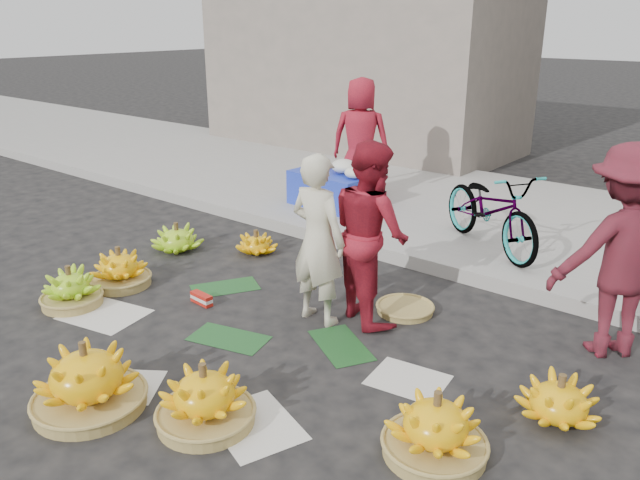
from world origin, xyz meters
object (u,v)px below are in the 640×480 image
Objects in this scene: banana_bunch_0 at (120,269)px; flower_table at (334,187)px; vendor_cream at (318,240)px; banana_bunch_4 at (436,428)px; bicycle at (491,209)px.

banana_bunch_0 is 0.56× the size of flower_table.
banana_bunch_0 is at bearing 19.51° from vendor_cream.
banana_bunch_4 is 0.42× the size of vendor_cream.
vendor_cream is (2.00, 0.67, 0.58)m from banana_bunch_0.
flower_table is (0.17, 3.24, 0.21)m from banana_bunch_0.
vendor_cream is 1.30× the size of flower_table.
banana_bunch_4 is 5.00m from flower_table.
bicycle is at bearing -101.28° from vendor_cream.
banana_bunch_0 is 3.95m from bicycle.
vendor_cream is at bearing -159.61° from bicycle.
vendor_cream is 0.87× the size of bicycle.
banana_bunch_4 is at bearing -4.57° from banana_bunch_0.
flower_table reaches higher than banana_bunch_0.
bicycle is at bearing 109.75° from banana_bunch_4.
bicycle reaches higher than banana_bunch_4.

